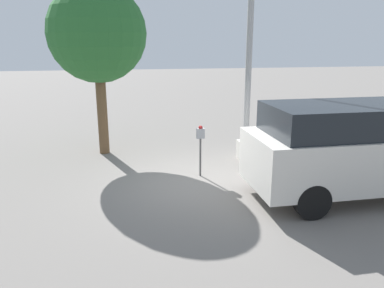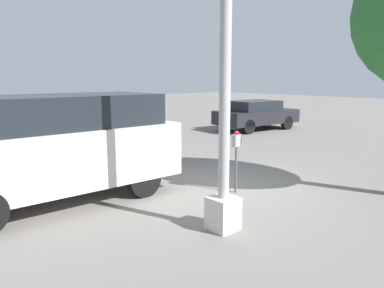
{
  "view_description": "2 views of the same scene",
  "coord_description": "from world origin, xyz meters",
  "px_view_note": "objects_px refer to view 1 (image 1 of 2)",
  "views": [
    {
      "loc": [
        -1.71,
        -8.74,
        3.43
      ],
      "look_at": [
        -0.13,
        -0.36,
        1.09
      ],
      "focal_mm": 35.0,
      "sensor_mm": 36.0,
      "label": 1
    },
    {
      "loc": [
        6.08,
        5.69,
        2.47
      ],
      "look_at": [
        0.69,
        -0.53,
        1.0
      ],
      "focal_mm": 35.0,
      "sensor_mm": 36.0,
      "label": 2
    }
  ],
  "objects_px": {
    "lamp_post": "(248,83)",
    "street_tree": "(97,34)",
    "parking_meter_near": "(200,139)",
    "parking_meter_far": "(382,128)",
    "parked_van": "(357,147)"
  },
  "relations": [
    {
      "from": "parking_meter_near",
      "to": "street_tree",
      "type": "relative_size",
      "value": 0.27
    },
    {
      "from": "lamp_post",
      "to": "street_tree",
      "type": "relative_size",
      "value": 1.24
    },
    {
      "from": "parking_meter_far",
      "to": "parking_meter_near",
      "type": "bearing_deg",
      "value": 178.39
    },
    {
      "from": "parking_meter_near",
      "to": "lamp_post",
      "type": "xyz_separation_m",
      "value": [
        1.65,
        1.24,
        1.28
      ]
    },
    {
      "from": "lamp_post",
      "to": "parking_meter_far",
      "type": "bearing_deg",
      "value": -15.49
    },
    {
      "from": "parking_meter_far",
      "to": "lamp_post",
      "type": "xyz_separation_m",
      "value": [
        -3.75,
        1.04,
        1.25
      ]
    },
    {
      "from": "lamp_post",
      "to": "parked_van",
      "type": "relative_size",
      "value": 1.3
    },
    {
      "from": "parking_meter_near",
      "to": "parked_van",
      "type": "xyz_separation_m",
      "value": [
        3.14,
        -1.95,
        0.16
      ]
    },
    {
      "from": "lamp_post",
      "to": "parked_van",
      "type": "bearing_deg",
      "value": -64.86
    },
    {
      "from": "street_tree",
      "to": "parking_meter_near",
      "type": "bearing_deg",
      "value": -45.81
    },
    {
      "from": "parking_meter_far",
      "to": "lamp_post",
      "type": "distance_m",
      "value": 4.09
    },
    {
      "from": "parking_meter_near",
      "to": "parked_van",
      "type": "distance_m",
      "value": 3.7
    },
    {
      "from": "parking_meter_near",
      "to": "parked_van",
      "type": "bearing_deg",
      "value": -35.47
    },
    {
      "from": "parked_van",
      "to": "street_tree",
      "type": "height_order",
      "value": "street_tree"
    },
    {
      "from": "lamp_post",
      "to": "street_tree",
      "type": "bearing_deg",
      "value": 161.62
    }
  ]
}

